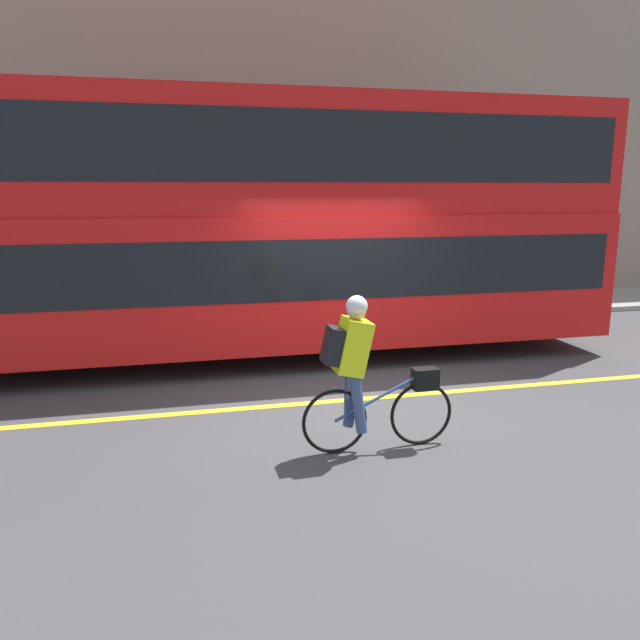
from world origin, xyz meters
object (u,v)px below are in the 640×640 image
at_px(trash_bin, 176,295).
at_px(street_sign_post, 407,241).
at_px(cyclist_on_bike, 363,368).
at_px(bus, 265,217).

xyz_separation_m(trash_bin, street_sign_post, (4.80, -0.01, 0.96)).
height_order(trash_bin, street_sign_post, street_sign_post).
relative_size(cyclist_on_bike, trash_bin, 1.77).
height_order(bus, street_sign_post, bus).
height_order(cyclist_on_bike, street_sign_post, street_sign_post).
relative_size(trash_bin, street_sign_post, 0.36).
distance_m(trash_bin, street_sign_post, 4.90).
bearing_deg(cyclist_on_bike, bus, 95.48).
bearing_deg(street_sign_post, trash_bin, 179.93).
bearing_deg(cyclist_on_bike, trash_bin, 104.46).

